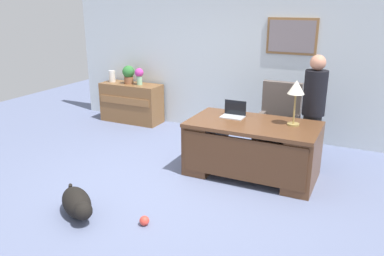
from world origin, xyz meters
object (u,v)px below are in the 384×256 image
Objects in this scene: armchair at (278,125)px; dog_lying at (77,203)px; credenza at (132,103)px; potted_plant at (129,74)px; vase_empty at (112,76)px; laptop at (234,113)px; person_standing at (313,111)px; dog_toy_ball at (144,221)px; desk_lamp at (296,90)px; desk at (252,147)px; vase_with_flowers at (139,75)px.

armchair is 3.23m from dog_lying.
potted_plant is at bearing 178.07° from credenza.
armchair is 3.62m from vase_empty.
armchair is 3.23m from potted_plant.
laptop is at bearing -25.64° from credenza.
vase_empty is at bearing 157.66° from laptop.
laptop is (-1.01, -0.53, -0.02)m from person_standing.
person_standing reaches higher than dog_lying.
dog_toy_ball is (2.76, -3.20, -0.84)m from vase_empty.
desk_lamp is 4.15m from vase_empty.
dog_toy_ball is at bearing 11.34° from dog_lying.
armchair reaches higher than vase_empty.
armchair is at bearing -9.07° from vase_empty.
vase_empty reaches higher than dog_toy_ball.
vase_empty is (-4.08, 0.73, 0.05)m from person_standing.
dog_lying is (-1.58, -2.79, -0.35)m from armchair.
potted_plant is at bearing 168.73° from person_standing.
armchair is at bearing -10.22° from potted_plant.
desk is at bearing -99.01° from armchair.
person_standing is at bearing -12.08° from vase_with_flowers.
vase_with_flowers reaches higher than dog_toy_ball.
laptop is (2.63, -1.26, 0.43)m from credenza.
desk_lamp reaches higher than desk.
desk is at bearing -133.19° from person_standing.
vase_empty is at bearing 130.83° from dog_toy_ball.
potted_plant is at bearing 154.67° from laptop.
person_standing reaches higher than vase_empty.
vase_empty is (-3.41, 1.45, 0.48)m from desk.
dog_toy_ball is at bearing -54.05° from credenza.
credenza is 0.67m from vase_empty.
desk_lamp is 3.52m from vase_with_flowers.
person_standing is (0.53, -0.17, 0.34)m from armchair.
desk is 0.90m from armchair.
vase_with_flowers is at bearing 152.30° from desk.
desk is 4.88× the size of potted_plant.
potted_plant reaches higher than laptop.
laptop is at bearing -152.50° from person_standing.
armchair is 3.62× the size of laptop.
person_standing is 4.56× the size of potted_plant.
vase_empty is (-0.66, 0.00, -0.08)m from vase_with_flowers.
desk_lamp is at bearing -106.19° from person_standing.
credenza is 2.04× the size of desk_lamp.
armchair is 5.04× the size of vase_empty.
person_standing reaches higher than laptop.
dog_toy_ball is at bearing -98.98° from laptop.
person_standing reaches higher than credenza.
credenza is (-2.97, 1.45, -0.03)m from desk.
laptop reaches higher than dog_toy_ball.
potted_plant is at bearing 180.00° from vase_with_flowers.
dog_toy_ball is at bearing -53.59° from potted_plant.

